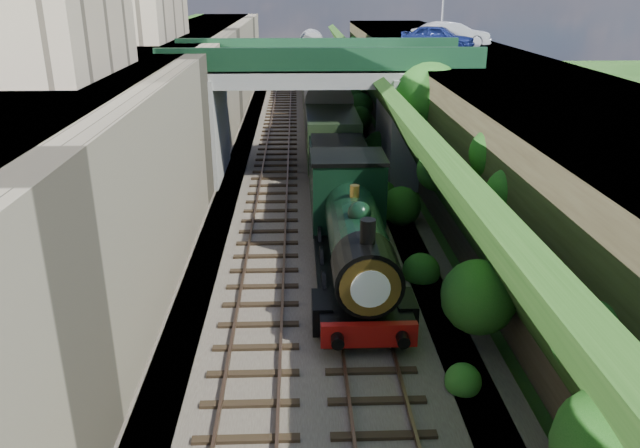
% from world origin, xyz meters
% --- Properties ---
extents(trackbed, '(10.00, 90.00, 0.20)m').
position_xyz_m(trackbed, '(0.00, 20.00, 0.10)').
color(trackbed, '#473F38').
rests_on(trackbed, ground).
extents(retaining_wall, '(1.00, 90.00, 7.00)m').
position_xyz_m(retaining_wall, '(-5.50, 20.00, 3.50)').
color(retaining_wall, '#756B56').
rests_on(retaining_wall, ground).
extents(street_plateau_left, '(6.00, 90.00, 7.00)m').
position_xyz_m(street_plateau_left, '(-9.00, 20.00, 3.50)').
color(street_plateau_left, '#262628').
rests_on(street_plateau_left, ground).
extents(street_plateau_right, '(8.00, 90.00, 6.25)m').
position_xyz_m(street_plateau_right, '(9.50, 20.00, 3.12)').
color(street_plateau_right, '#262628').
rests_on(street_plateau_right, ground).
extents(embankment_slope, '(4.42, 90.00, 6.36)m').
position_xyz_m(embankment_slope, '(4.90, 20.66, 2.60)').
color(embankment_slope, '#1E4714').
rests_on(embankment_slope, ground).
extents(track_left, '(2.50, 90.00, 0.20)m').
position_xyz_m(track_left, '(-2.00, 20.00, 0.25)').
color(track_left, black).
rests_on(track_left, trackbed).
extents(track_right, '(2.50, 90.00, 0.20)m').
position_xyz_m(track_right, '(1.20, 20.00, 0.25)').
color(track_right, black).
rests_on(track_right, trackbed).
extents(road_bridge, '(16.00, 6.40, 7.25)m').
position_xyz_m(road_bridge, '(0.94, 24.00, 4.08)').
color(road_bridge, gray).
rests_on(road_bridge, ground).
extents(building_near, '(4.00, 8.00, 4.00)m').
position_xyz_m(building_near, '(-9.50, 14.00, 9.00)').
color(building_near, gray).
rests_on(building_near, street_plateau_left).
extents(tree, '(3.60, 3.80, 6.60)m').
position_xyz_m(tree, '(5.91, 21.34, 4.65)').
color(tree, black).
rests_on(tree, ground).
extents(car_blue, '(4.85, 3.49, 1.54)m').
position_xyz_m(car_blue, '(8.01, 29.90, 7.02)').
color(car_blue, navy).
rests_on(car_blue, street_plateau_right).
extents(car_silver, '(5.17, 2.73, 1.62)m').
position_xyz_m(car_silver, '(9.22, 31.61, 7.06)').
color(car_silver, '#9E9DA2').
rests_on(car_silver, street_plateau_right).
extents(locomotive, '(3.10, 10.23, 3.83)m').
position_xyz_m(locomotive, '(1.20, 10.25, 1.89)').
color(locomotive, black).
rests_on(locomotive, trackbed).
extents(tender, '(2.70, 6.00, 3.05)m').
position_xyz_m(tender, '(1.20, 17.62, 1.62)').
color(tender, black).
rests_on(tender, trackbed).
extents(coach_front, '(2.90, 18.00, 3.70)m').
position_xyz_m(coach_front, '(1.20, 30.22, 2.05)').
color(coach_front, black).
rests_on(coach_front, trackbed).
extents(coach_middle, '(2.90, 18.00, 3.70)m').
position_xyz_m(coach_middle, '(1.20, 49.02, 2.05)').
color(coach_middle, black).
rests_on(coach_middle, trackbed).
extents(coach_rear, '(2.90, 18.00, 3.70)m').
position_xyz_m(coach_rear, '(1.20, 67.82, 2.05)').
color(coach_rear, black).
rests_on(coach_rear, trackbed).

